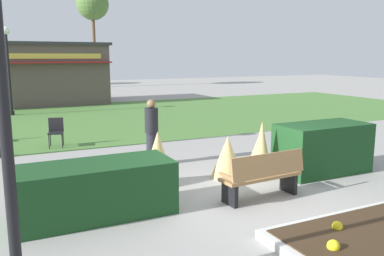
% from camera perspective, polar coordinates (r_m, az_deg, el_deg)
% --- Properties ---
extents(ground_plane, '(80.00, 80.00, 0.00)m').
position_cam_1_polar(ground_plane, '(8.13, 7.98, -9.78)').
color(ground_plane, '#999691').
extents(lawn_patch, '(36.00, 12.00, 0.01)m').
position_cam_1_polar(lawn_patch, '(18.65, -12.34, 1.43)').
color(lawn_patch, '#4C7A38').
rests_on(lawn_patch, ground_plane).
extents(park_bench, '(1.73, 0.62, 0.95)m').
position_cam_1_polar(park_bench, '(7.95, 10.04, -6.65)').
color(park_bench, '#9E7547').
rests_on(park_bench, ground_plane).
extents(hedge_left, '(2.73, 1.10, 0.94)m').
position_cam_1_polar(hedge_left, '(7.24, -13.70, -8.56)').
color(hedge_left, '#19421E').
rests_on(hedge_left, ground_plane).
extents(hedge_right, '(2.22, 1.10, 1.18)m').
position_cam_1_polar(hedge_right, '(10.11, 18.03, -2.73)').
color(hedge_right, '#19421E').
rests_on(hedge_right, ground_plane).
extents(ornamental_grass_behind_left, '(0.55, 0.55, 1.29)m').
position_cam_1_polar(ornamental_grass_behind_left, '(9.41, 9.81, -2.97)').
color(ornamental_grass_behind_left, tan).
rests_on(ornamental_grass_behind_left, ground_plane).
extents(ornamental_grass_behind_right, '(0.76, 0.76, 1.19)m').
position_cam_1_polar(ornamental_grass_behind_right, '(8.69, -4.85, -4.30)').
color(ornamental_grass_behind_right, tan).
rests_on(ornamental_grass_behind_right, ground_plane).
extents(ornamental_grass_behind_center, '(0.76, 0.76, 0.97)m').
position_cam_1_polar(ornamental_grass_behind_center, '(9.27, 5.05, -4.10)').
color(ornamental_grass_behind_center, tan).
rests_on(ornamental_grass_behind_center, ground_plane).
extents(ornamental_grass_behind_far, '(0.67, 0.67, 0.95)m').
position_cam_1_polar(ornamental_grass_behind_far, '(10.10, 9.63, -3.07)').
color(ornamental_grass_behind_far, tan).
rests_on(ornamental_grass_behind_far, ground_plane).
extents(lamppost_near, '(0.36, 0.36, 4.09)m').
position_cam_1_polar(lamppost_near, '(4.32, -25.49, 6.81)').
color(lamppost_near, black).
rests_on(lamppost_near, ground_plane).
extents(lamppost_far, '(0.36, 0.36, 4.09)m').
position_cam_1_polar(lamppost_far, '(20.72, -24.66, 8.76)').
color(lamppost_far, black).
rests_on(lamppost_far, ground_plane).
extents(trash_bin, '(0.52, 0.52, 0.83)m').
position_cam_1_polar(trash_bin, '(10.41, 19.12, -3.43)').
color(trash_bin, '#2D4233').
rests_on(trash_bin, ground_plane).
extents(food_kiosk, '(10.31, 4.55, 3.52)m').
position_cam_1_polar(food_kiosk, '(25.06, -23.97, 7.04)').
color(food_kiosk, '#594C47').
rests_on(food_kiosk, ground_plane).
extents(cafe_chair_east, '(0.53, 0.53, 0.89)m').
position_cam_1_polar(cafe_chair_east, '(13.03, -18.74, -0.25)').
color(cafe_chair_east, black).
rests_on(cafe_chair_east, ground_plane).
extents(person_strolling, '(0.34, 0.34, 1.69)m').
position_cam_1_polar(person_strolling, '(10.24, -5.75, -0.57)').
color(person_strolling, '#23232D').
rests_on(person_strolling, ground_plane).
extents(tree_left_bg, '(2.80, 2.80, 8.66)m').
position_cam_1_polar(tree_left_bg, '(37.68, -13.93, 16.59)').
color(tree_left_bg, brown).
rests_on(tree_left_bg, ground_plane).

